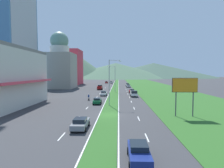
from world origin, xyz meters
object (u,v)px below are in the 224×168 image
object	(u,v)px
car_8	(111,82)
street_lamp_mid	(114,77)
car_6	(128,85)
pickup_truck_0	(100,87)
car_3	(97,101)
car_5	(106,82)
car_7	(139,152)
car_2	(132,91)
pickup_truck_1	(134,93)
motorcycle_rider	(89,98)
car_1	(128,86)
billboard_roadside	(185,88)
car_0	(80,123)
car_4	(104,93)
street_lamp_near	(110,80)

from	to	relation	value
car_8	street_lamp_mid	bearing A→B (deg)	-176.48
car_6	pickup_truck_0	size ratio (longest dim) A/B	0.75
street_lamp_mid	car_3	size ratio (longest dim) A/B	2.51
car_5	pickup_truck_0	xyz separation A→B (m)	(0.24, -48.78, 0.21)
car_6	car_7	size ratio (longest dim) A/B	0.91
car_2	car_8	xyz separation A→B (m)	(-10.26, 60.72, 0.04)
car_6	pickup_truck_1	xyz separation A→B (m)	(-0.23, -45.63, 0.17)
car_8	pickup_truck_1	world-z (taller)	pickup_truck_1
car_3	motorcycle_rider	world-z (taller)	motorcycle_rider
car_2	car_8	world-z (taller)	car_8
car_1	car_5	world-z (taller)	car_1
car_3	pickup_truck_0	bearing A→B (deg)	4.93
car_6	car_8	xyz separation A→B (m)	(-10.40, 25.40, -0.02)
billboard_roadside	pickup_truck_1	world-z (taller)	billboard_roadside
car_0	car_4	distance (m)	36.00
billboard_roadside	car_4	bearing A→B (deg)	119.80
motorcycle_rider	car_4	bearing A→B (deg)	-17.39
street_lamp_near	car_8	bearing A→B (deg)	92.22
street_lamp_near	car_3	world-z (taller)	street_lamp_near
car_0	pickup_truck_1	bearing A→B (deg)	-16.59
car_2	car_7	xyz separation A→B (m)	(-3.20, -53.11, 0.04)
pickup_truck_0	car_4	bearing A→B (deg)	-170.78
car_2	pickup_truck_1	size ratio (longest dim) A/B	0.82
street_lamp_mid	motorcycle_rider	distance (m)	22.77
car_2	car_6	world-z (taller)	car_6
billboard_roadside	street_lamp_mid	bearing A→B (deg)	108.49
car_6	street_lamp_mid	bearing A→B (deg)	-11.72
billboard_roadside	car_7	world-z (taller)	billboard_roadside
car_1	motorcycle_rider	xyz separation A→B (m)	(-13.41, -44.41, -0.05)
car_5	car_7	world-z (taller)	car_7
street_lamp_mid	motorcycle_rider	size ratio (longest dim) A/B	5.10
car_8	pickup_truck_0	size ratio (longest dim) A/B	0.76
street_lamp_mid	car_0	bearing A→B (deg)	-94.29
street_lamp_near	car_0	xyz separation A→B (m)	(-3.31, -17.64, -5.28)
car_7	car_8	world-z (taller)	car_8
car_2	car_3	distance (m)	26.48
car_3	car_7	xyz separation A→B (m)	(7.01, -28.67, 0.04)
car_5	pickup_truck_1	distance (m)	74.05
car_3	car_5	size ratio (longest dim) A/B	0.93
billboard_roadside	motorcycle_rider	distance (m)	27.12
billboard_roadside	car_2	xyz separation A→B (m)	(-6.47, 36.86, -4.34)
car_1	car_3	size ratio (longest dim) A/B	1.00
car_1	car_2	xyz separation A→B (m)	(-0.16, -25.67, -0.04)
street_lamp_near	car_7	xyz separation A→B (m)	(3.66, -26.55, -5.25)
car_3	car_4	distance (m)	16.24
car_0	car_6	bearing A→B (deg)	-7.39
car_1	car_7	bearing A→B (deg)	-2.45
street_lamp_near	car_3	distance (m)	6.60
car_1	car_3	bearing A→B (deg)	-11.70
car_1	car_4	size ratio (longest dim) A/B	0.90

